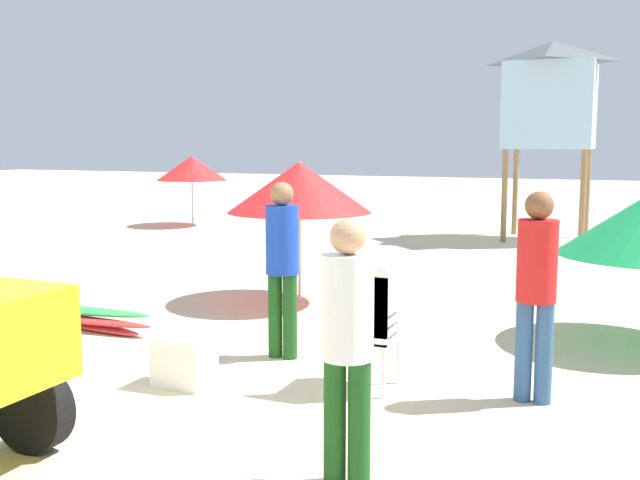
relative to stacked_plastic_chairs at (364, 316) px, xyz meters
The scene contains 10 objects.
ground 2.25m from the stacked_plastic_chairs, 130.22° to the right, with size 80.00×80.00×0.00m, color beige.
stacked_plastic_chairs is the anchor object (origin of this frame).
surfboard_pile 3.97m from the stacked_plastic_chairs, 168.54° to the left, with size 2.38×0.59×0.24m.
lifeguard_near_left 1.80m from the stacked_plastic_chairs, 74.02° to the right, with size 0.32×0.32×1.66m.
lifeguard_near_center 1.29m from the stacked_plastic_chairs, 149.32° to the left, with size 0.32×0.32×1.73m.
lifeguard_near_right 1.43m from the stacked_plastic_chairs, 11.66° to the left, with size 0.32×0.32×1.72m.
lifeguard_tower 11.23m from the stacked_plastic_chairs, 88.30° to the left, with size 1.98×1.98×4.21m.
beach_umbrella_left 3.76m from the stacked_plastic_chairs, 122.87° to the left, with size 1.89×1.89×1.86m.
beach_umbrella_mid 13.27m from the stacked_plastic_chairs, 128.54° to the left, with size 1.76×1.76×1.76m.
cooler_box 1.62m from the stacked_plastic_chairs, 162.82° to the right, with size 0.47×0.37×0.42m, color white.
Camera 1 is at (3.43, -4.19, 2.11)m, focal length 42.00 mm.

